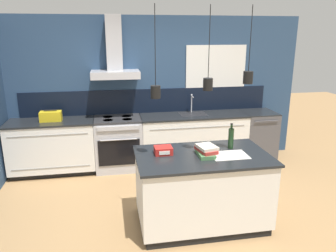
{
  "coord_description": "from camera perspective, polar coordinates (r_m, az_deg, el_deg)",
  "views": [
    {
      "loc": [
        -0.69,
        -3.77,
        2.31
      ],
      "look_at": [
        0.1,
        0.56,
        1.05
      ],
      "focal_mm": 35.0,
      "sensor_mm": 36.0,
      "label": 1
    }
  ],
  "objects": [
    {
      "name": "ground_plane",
      "position": [
        4.48,
        0.05,
        -15.1
      ],
      "size": [
        16.0,
        16.0,
        0.0
      ],
      "primitive_type": "plane",
      "color": "#A87F51",
      "rests_on": "ground"
    },
    {
      "name": "wall_back",
      "position": [
        5.89,
        -3.71,
        6.58
      ],
      "size": [
        5.6,
        2.41,
        2.6
      ],
      "color": "navy",
      "rests_on": "ground_plane"
    },
    {
      "name": "counter_run_left",
      "position": [
        5.85,
        -19.4,
        -3.42
      ],
      "size": [
        1.41,
        0.64,
        0.91
      ],
      "color": "black",
      "rests_on": "ground_plane"
    },
    {
      "name": "counter_run_sink",
      "position": [
        5.95,
        4.41,
        -2.19
      ],
      "size": [
        1.9,
        0.64,
        1.25
      ],
      "color": "black",
      "rests_on": "ground_plane"
    },
    {
      "name": "oven_range",
      "position": [
        5.77,
        -8.61,
        -3.0
      ],
      "size": [
        0.8,
        0.66,
        0.91
      ],
      "color": "#B5B5BA",
      "rests_on": "ground_plane"
    },
    {
      "name": "dishwasher",
      "position": [
        6.37,
        15.26,
        -1.56
      ],
      "size": [
        0.58,
        0.65,
        0.91
      ],
      "color": "#4C4C51",
      "rests_on": "ground_plane"
    },
    {
      "name": "kitchen_island",
      "position": [
        4.11,
        5.88,
        -10.86
      ],
      "size": [
        1.59,
        0.96,
        0.91
      ],
      "color": "black",
      "rests_on": "ground_plane"
    },
    {
      "name": "bottle_on_island",
      "position": [
        4.16,
        10.9,
        -2.05
      ],
      "size": [
        0.07,
        0.07,
        0.32
      ],
      "color": "#193319",
      "rests_on": "kitchen_island"
    },
    {
      "name": "book_stack",
      "position": [
        3.9,
        6.62,
        -4.27
      ],
      "size": [
        0.24,
        0.34,
        0.12
      ],
      "color": "#4C7F4C",
      "rests_on": "kitchen_island"
    },
    {
      "name": "red_supply_box",
      "position": [
        3.93,
        -0.83,
        -4.25
      ],
      "size": [
        0.21,
        0.18,
        0.09
      ],
      "color": "red",
      "rests_on": "kitchen_island"
    },
    {
      "name": "paper_pile",
      "position": [
        3.95,
        10.61,
        -5.03
      ],
      "size": [
        0.43,
        0.31,
        0.01
      ],
      "color": "silver",
      "rests_on": "kitchen_island"
    },
    {
      "name": "yellow_toolbox",
      "position": [
        5.7,
        -19.74,
        1.62
      ],
      "size": [
        0.34,
        0.18,
        0.19
      ],
      "color": "gold",
      "rests_on": "counter_run_left"
    }
  ]
}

